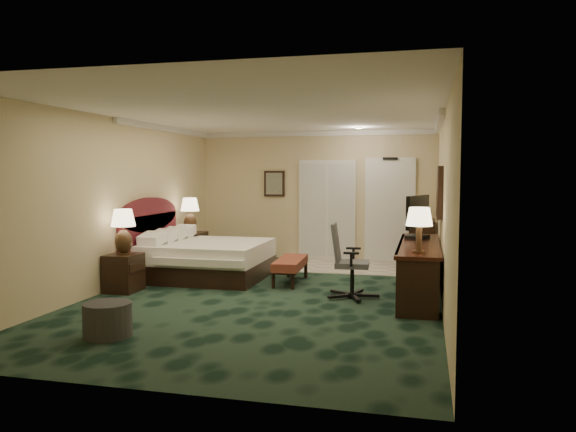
% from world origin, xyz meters
% --- Properties ---
extents(floor, '(5.00, 7.50, 0.00)m').
position_xyz_m(floor, '(0.00, 0.00, 0.00)').
color(floor, black).
rests_on(floor, ground).
extents(ceiling, '(5.00, 7.50, 0.00)m').
position_xyz_m(ceiling, '(0.00, 0.00, 2.70)').
color(ceiling, white).
rests_on(ceiling, wall_back).
extents(wall_back, '(5.00, 0.00, 2.70)m').
position_xyz_m(wall_back, '(0.00, 3.75, 1.35)').
color(wall_back, beige).
rests_on(wall_back, ground).
extents(wall_front, '(5.00, 0.00, 2.70)m').
position_xyz_m(wall_front, '(0.00, -3.75, 1.35)').
color(wall_front, beige).
rests_on(wall_front, ground).
extents(wall_left, '(0.00, 7.50, 2.70)m').
position_xyz_m(wall_left, '(-2.50, 0.00, 1.35)').
color(wall_left, beige).
rests_on(wall_left, ground).
extents(wall_right, '(0.00, 7.50, 2.70)m').
position_xyz_m(wall_right, '(2.50, 0.00, 1.35)').
color(wall_right, beige).
rests_on(wall_right, ground).
extents(crown_molding, '(5.00, 7.50, 0.10)m').
position_xyz_m(crown_molding, '(0.00, 0.00, 2.65)').
color(crown_molding, white).
rests_on(crown_molding, wall_back).
extents(tile_patch, '(3.20, 1.70, 0.01)m').
position_xyz_m(tile_patch, '(0.90, 2.90, 0.01)').
color(tile_patch, '#AFA79A').
rests_on(tile_patch, ground).
extents(headboard, '(0.12, 2.00, 1.40)m').
position_xyz_m(headboard, '(-2.44, 1.00, 0.70)').
color(headboard, '#47111A').
rests_on(headboard, ground).
extents(entry_door, '(1.02, 0.06, 2.18)m').
position_xyz_m(entry_door, '(1.55, 3.72, 1.05)').
color(entry_door, white).
rests_on(entry_door, ground).
extents(closet_doors, '(1.20, 0.06, 2.10)m').
position_xyz_m(closet_doors, '(0.25, 3.71, 1.05)').
color(closet_doors, silver).
rests_on(closet_doors, ground).
extents(wall_art, '(0.45, 0.06, 0.55)m').
position_xyz_m(wall_art, '(-0.90, 3.71, 1.60)').
color(wall_art, slate).
rests_on(wall_art, wall_back).
extents(wall_mirror, '(0.05, 0.95, 0.75)m').
position_xyz_m(wall_mirror, '(2.46, 0.60, 1.55)').
color(wall_mirror, white).
rests_on(wall_mirror, wall_right).
extents(bed, '(1.98, 1.83, 0.63)m').
position_xyz_m(bed, '(-1.41, 1.16, 0.31)').
color(bed, white).
rests_on(bed, ground).
extents(nightstand_near, '(0.46, 0.53, 0.58)m').
position_xyz_m(nightstand_near, '(-2.25, -0.22, 0.29)').
color(nightstand_near, black).
rests_on(nightstand_near, ground).
extents(nightstand_far, '(0.53, 0.61, 0.67)m').
position_xyz_m(nightstand_far, '(-2.21, 2.22, 0.33)').
color(nightstand_far, black).
rests_on(nightstand_far, ground).
extents(lamp_near, '(0.45, 0.45, 0.70)m').
position_xyz_m(lamp_near, '(-2.21, -0.25, 0.93)').
color(lamp_near, black).
rests_on(lamp_near, nightstand_near).
extents(lamp_far, '(0.43, 0.43, 0.68)m').
position_xyz_m(lamp_far, '(-2.19, 2.18, 1.01)').
color(lamp_far, black).
rests_on(lamp_far, nightstand_far).
extents(bed_bench, '(0.48, 1.22, 0.40)m').
position_xyz_m(bed_bench, '(0.10, 1.05, 0.20)').
color(bed_bench, brown).
rests_on(bed_bench, ground).
extents(ottoman, '(0.63, 0.63, 0.38)m').
position_xyz_m(ottoman, '(-1.16, -2.43, 0.19)').
color(ottoman, '#2A2A2B').
rests_on(ottoman, ground).
extents(desk, '(0.59, 2.75, 0.79)m').
position_xyz_m(desk, '(2.18, 0.49, 0.40)').
color(desk, black).
rests_on(desk, ground).
extents(tv, '(0.36, 0.85, 0.68)m').
position_xyz_m(tv, '(2.15, 1.15, 1.13)').
color(tv, black).
rests_on(tv, desk).
extents(desk_lamp, '(0.42, 0.42, 0.60)m').
position_xyz_m(desk_lamp, '(2.19, -0.51, 1.09)').
color(desk_lamp, black).
rests_on(desk_lamp, desk).
extents(desk_chair, '(0.68, 0.64, 1.10)m').
position_xyz_m(desk_chair, '(1.24, 0.17, 0.55)').
color(desk_chair, '#44434D').
rests_on(desk_chair, ground).
extents(minibar, '(0.48, 0.87, 0.92)m').
position_xyz_m(minibar, '(2.21, 3.20, 0.46)').
color(minibar, black).
rests_on(minibar, ground).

